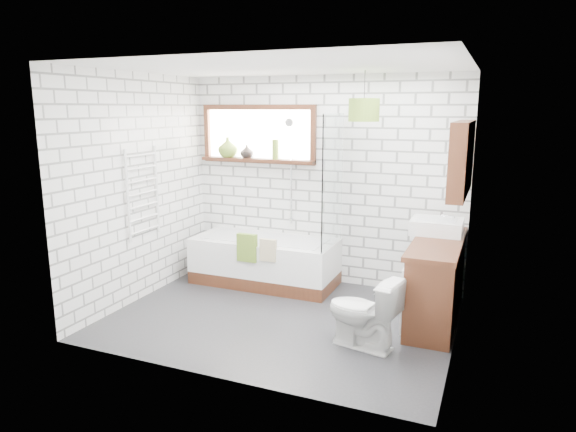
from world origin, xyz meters
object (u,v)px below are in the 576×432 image
at_px(vanity, 437,281).
at_px(pendant, 364,110).
at_px(basin, 437,226).
at_px(bathtub, 265,261).
at_px(toilet, 363,312).

xyz_separation_m(vanity, pendant, (-0.85, 0.20, 1.68)).
bearing_deg(basin, bathtub, 178.84).
xyz_separation_m(basin, pendant, (-0.79, -0.11, 1.19)).
xyz_separation_m(basin, toilet, (-0.47, -1.19, -0.57)).
relative_size(bathtub, toilet, 2.61).
bearing_deg(vanity, pendant, 166.80).
xyz_separation_m(bathtub, basin, (2.01, -0.04, 0.62)).
height_order(vanity, basin, basin).
bearing_deg(toilet, vanity, 160.09).
xyz_separation_m(bathtub, vanity, (2.07, -0.35, 0.13)).
relative_size(bathtub, pendant, 5.42).
height_order(basin, toilet, basin).
relative_size(vanity, toilet, 2.17).
bearing_deg(vanity, bathtub, 170.38).
height_order(basin, pendant, pendant).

